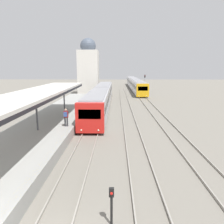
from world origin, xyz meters
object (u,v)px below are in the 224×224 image
object	(u,v)px
train_near	(101,96)
signal_mast_far	(145,82)
signal_post_near	(112,202)
train_far	(135,83)
person_on_platform	(66,116)

from	to	relation	value
train_near	signal_mast_far	world-z (taller)	signal_mast_far
train_near	signal_post_near	size ratio (longest dim) A/B	19.19
signal_post_near	signal_mast_far	xyz separation A→B (m)	(7.19, 47.29, 1.91)
train_near	train_far	distance (m)	33.17
train_near	signal_mast_far	bearing A→B (deg)	64.86
train_far	person_on_platform	bearing A→B (deg)	-101.98
train_near	signal_mast_far	distance (m)	22.30
train_near	signal_post_near	world-z (taller)	train_near
person_on_platform	signal_mast_far	world-z (taller)	signal_mast_far
person_on_platform	train_near	distance (m)	15.52
train_far	signal_post_near	world-z (taller)	train_far
signal_post_near	signal_mast_far	world-z (taller)	signal_mast_far
person_on_platform	signal_post_near	size ratio (longest dim) A/B	1.03
train_far	signal_mast_far	size ratio (longest dim) A/B	9.32
train_near	signal_post_near	xyz separation A→B (m)	(2.27, -27.13, -0.75)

